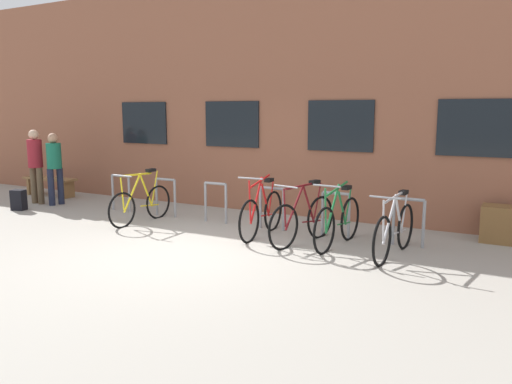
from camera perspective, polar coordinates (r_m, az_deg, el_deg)
ground_plane at (r=7.76m, az=-7.30°, el=-6.71°), size 42.00×42.00×0.00m
storefront_building at (r=13.07m, az=9.02°, el=10.35°), size 28.00×6.18×4.81m
bike_rack at (r=9.32m, az=-1.50°, el=-1.03°), size 6.51×0.05×0.78m
bicycle_maroon at (r=8.14m, az=5.31°, el=-3.09°), size 0.53×1.67×1.01m
bicycle_silver at (r=7.67m, az=15.38°, el=-4.21°), size 0.44×1.77×0.98m
bicycle_green at (r=8.04m, az=9.24°, el=-3.34°), size 0.44×1.71×1.05m
bicycle_red at (r=8.59m, az=0.65°, el=-2.41°), size 0.44×1.68×1.07m
bicycle_yellow at (r=9.84m, az=-12.87°, el=-1.24°), size 0.44×1.65×1.02m
wooden_bench at (r=13.60m, az=-22.23°, el=0.99°), size 1.55×0.40×0.46m
person_by_bench at (r=12.19m, az=-21.80°, el=2.96°), size 0.32×0.35×1.62m
person_browsing at (r=12.52m, az=-23.64°, el=3.18°), size 0.36×0.32×1.69m
backpack at (r=11.95m, az=-25.22°, el=-0.82°), size 0.32×0.27×0.44m
planter_box at (r=9.07m, az=26.25°, el=-3.32°), size 0.70×0.44×0.60m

